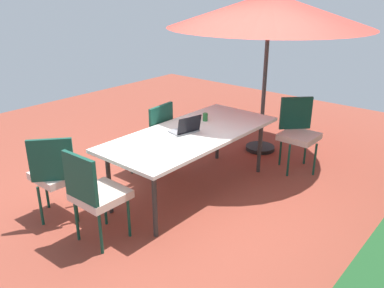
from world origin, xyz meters
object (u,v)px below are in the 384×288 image
Objects in this scene: chair_northwest at (298,131)px; laptop at (186,129)px; patio_umbrella at (269,10)px; dining_table at (192,136)px; chair_east at (95,192)px; cup at (205,117)px; chair_southeast at (56,172)px; chair_south at (153,135)px.

laptop reaches higher than chair_northwest.
patio_umbrella is at bearing 114.65° from chair_northwest.
chair_northwest is at bearing 166.83° from laptop.
chair_east reaches higher than dining_table.
patio_umbrella is at bearing -178.71° from dining_table.
chair_east is 9.76× the size of cup.
laptop reaches higher than dining_table.
laptop is at bearing -32.24° from dining_table.
laptop is (-1.35, 0.65, 0.27)m from chair_southeast.
cup is (-0.39, 0.57, 0.27)m from chair_south.
cup is (1.26, -0.10, -1.24)m from patio_umbrella.
chair_southeast is (2.84, -1.36, 0.00)m from chair_northwest.
chair_northwest is (-1.43, 0.68, -0.17)m from dining_table.
patio_umbrella is at bearing -91.80° from chair_east.
patio_umbrella is 2.33m from chair_south.
chair_northwest is 1.00× the size of chair_south.
cup is (1.00, -0.82, 0.27)m from chair_northwest.
cup is (-1.84, 0.55, 0.27)m from chair_southeast.
chair_northwest is 9.76× the size of cup.
chair_east is at bearing -0.66° from dining_table.
chair_northwest is 1.00× the size of chair_southeast.
laptop is at bearing -0.07° from patio_umbrella.
chair_south reaches higher than dining_table.
cup is (-0.43, -0.14, 0.10)m from dining_table.
chair_southeast is 2.68× the size of laptop.
chair_east reaches higher than cup.
laptop is (1.75, -0.00, -1.24)m from patio_umbrella.
chair_northwest is 1.00× the size of chair_east.
chair_east is (2.84, -0.69, 0.00)m from chair_northwest.
chair_northwest is at bearing 129.47° from chair_south.
chair_southeast and chair_east have the same top height.
dining_table is 2.33× the size of chair_northwest.
laptop is at bearing -91.19° from chair_east.
patio_umbrella is 3.45m from chair_east.
chair_southeast is at bearing -2.51° from chair_east.
patio_umbrella is 2.91× the size of chair_southeast.
dining_table is 0.46m from cup.
patio_umbrella is 2.91× the size of chair_south.
chair_southeast is at bearing -160.90° from chair_northwest.
cup reaches higher than dining_table.
chair_east is at bearing 130.11° from chair_southeast.
laptop is at bearing -165.23° from chair_southeast.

